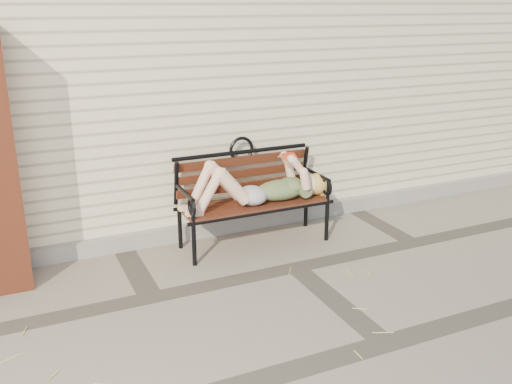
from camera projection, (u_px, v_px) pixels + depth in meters
name	position (u px, v px, depth m)	size (l,w,h in m)	color
ground	(296.00, 267.00, 4.84)	(80.00, 80.00, 0.00)	gray
house_wall	(181.00, 58.00, 6.96)	(8.00, 4.00, 3.00)	beige
foundation_strip	(249.00, 221.00, 5.66)	(8.00, 0.10, 0.15)	gray
garden_bench	(250.00, 186.00, 5.23)	(1.49, 0.59, 0.96)	black
reading_woman	(257.00, 186.00, 5.12)	(1.40, 0.32, 0.44)	#0B3A4E
straw_scatter	(228.00, 338.00, 3.81)	(3.03, 1.63, 0.01)	tan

